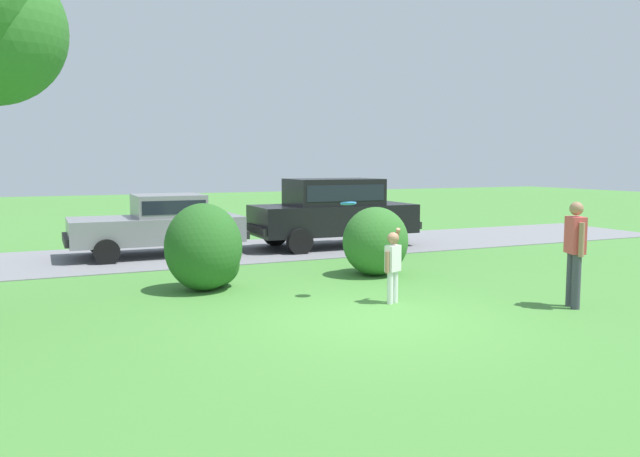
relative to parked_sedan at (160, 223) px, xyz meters
name	(u,v)px	position (x,y,z in m)	size (l,w,h in m)	color
ground_plane	(371,320)	(1.69, -8.01, -0.85)	(80.00, 80.00, 0.00)	#478438
driveway_strip	(226,252)	(1.69, -0.10, -0.84)	(28.00, 4.40, 0.02)	slate
shrub_near_tree	(206,251)	(-0.01, -4.72, -0.11)	(1.46, 1.40, 1.63)	#286023
shrub_centre_left	(375,244)	(3.66, -4.62, -0.20)	(1.41, 1.46, 1.44)	#33702B
parked_sedan	(160,223)	(0.00, 0.00, 0.00)	(4.41, 2.12, 1.56)	gray
parked_suv	(333,209)	(4.71, -0.38, 0.23)	(4.72, 2.13, 1.92)	black
child_thrower	(393,261)	(2.57, -7.15, -0.13)	(0.38, 0.37, 1.29)	white
frisbee	(348,203)	(2.07, -6.48, 0.82)	(0.28, 0.28, 0.09)	#337FDB
adult_onlooker	(575,248)	(5.10, -8.65, 0.13)	(0.34, 0.50, 1.74)	#3F3F4C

